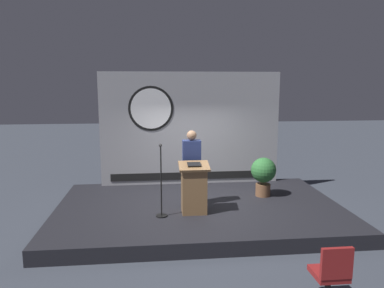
{
  "coord_description": "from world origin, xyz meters",
  "views": [
    {
      "loc": [
        -0.99,
        -7.9,
        3.05
      ],
      "look_at": [
        -0.17,
        -0.08,
        1.72
      ],
      "focal_mm": 34.07,
      "sensor_mm": 36.0,
      "label": 1
    }
  ],
  "objects_px": {
    "microphone_stand": "(161,191)",
    "potted_plant": "(263,173)",
    "speaker_person": "(192,168)",
    "podium": "(194,188)",
    "audience_chair_left": "(332,271)"
  },
  "relations": [
    {
      "from": "speaker_person",
      "to": "potted_plant",
      "type": "relative_size",
      "value": 1.8
    },
    {
      "from": "microphone_stand",
      "to": "audience_chair_left",
      "type": "relative_size",
      "value": 1.67
    },
    {
      "from": "podium",
      "to": "speaker_person",
      "type": "height_order",
      "value": "speaker_person"
    },
    {
      "from": "microphone_stand",
      "to": "potted_plant",
      "type": "xyz_separation_m",
      "value": [
        2.51,
        1.09,
        0.05
      ]
    },
    {
      "from": "speaker_person",
      "to": "microphone_stand",
      "type": "xyz_separation_m",
      "value": [
        -0.7,
        -0.58,
        -0.35
      ]
    },
    {
      "from": "microphone_stand",
      "to": "audience_chair_left",
      "type": "height_order",
      "value": "microphone_stand"
    },
    {
      "from": "microphone_stand",
      "to": "audience_chair_left",
      "type": "xyz_separation_m",
      "value": [
        2.27,
        -2.89,
        -0.33
      ]
    },
    {
      "from": "potted_plant",
      "to": "audience_chair_left",
      "type": "distance_m",
      "value": 4.01
    },
    {
      "from": "potted_plant",
      "to": "audience_chair_left",
      "type": "height_order",
      "value": "potted_plant"
    },
    {
      "from": "podium",
      "to": "speaker_person",
      "type": "bearing_deg",
      "value": 90.0
    },
    {
      "from": "potted_plant",
      "to": "microphone_stand",
      "type": "bearing_deg",
      "value": -156.55
    },
    {
      "from": "microphone_stand",
      "to": "potted_plant",
      "type": "distance_m",
      "value": 2.74
    },
    {
      "from": "microphone_stand",
      "to": "potted_plant",
      "type": "height_order",
      "value": "microphone_stand"
    },
    {
      "from": "podium",
      "to": "audience_chair_left",
      "type": "height_order",
      "value": "podium"
    },
    {
      "from": "potted_plant",
      "to": "podium",
      "type": "bearing_deg",
      "value": -151.41
    }
  ]
}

